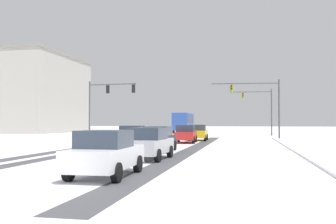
{
  "coord_description": "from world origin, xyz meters",
  "views": [
    {
      "loc": [
        6.86,
        -8.81,
        1.92
      ],
      "look_at": [
        0.0,
        25.07,
        2.8
      ],
      "focal_mm": 40.83,
      "sensor_mm": 36.0,
      "label": 1
    }
  ],
  "objects_px": {
    "traffic_signal_near_left": "(105,98)",
    "car_silver_fifth": "(149,143)",
    "car_grey_third": "(133,136)",
    "car_white_sixth": "(106,153)",
    "car_yellow_cab_lead": "(198,132)",
    "bus_oncoming": "(184,121)",
    "traffic_signal_far_right": "(260,104)",
    "car_red_second": "(186,134)",
    "car_black_fourth": "(158,139)",
    "traffic_signal_near_right": "(259,98)"
  },
  "relations": [
    {
      "from": "car_white_sixth",
      "to": "bus_oncoming",
      "type": "distance_m",
      "value": 53.88
    },
    {
      "from": "car_red_second",
      "to": "car_grey_third",
      "type": "xyz_separation_m",
      "value": [
        -3.16,
        -6.13,
        0.0
      ]
    },
    {
      "from": "car_yellow_cab_lead",
      "to": "car_grey_third",
      "type": "relative_size",
      "value": 1.0
    },
    {
      "from": "traffic_signal_far_right",
      "to": "bus_oncoming",
      "type": "height_order",
      "value": "traffic_signal_far_right"
    },
    {
      "from": "car_black_fourth",
      "to": "traffic_signal_near_right",
      "type": "bearing_deg",
      "value": 69.39
    },
    {
      "from": "car_silver_fifth",
      "to": "car_white_sixth",
      "type": "height_order",
      "value": "same"
    },
    {
      "from": "car_yellow_cab_lead",
      "to": "car_red_second",
      "type": "relative_size",
      "value": 0.99
    },
    {
      "from": "traffic_signal_near_left",
      "to": "car_white_sixth",
      "type": "bearing_deg",
      "value": -69.17
    },
    {
      "from": "traffic_signal_near_left",
      "to": "car_white_sixth",
      "type": "distance_m",
      "value": 30.03
    },
    {
      "from": "car_yellow_cab_lead",
      "to": "car_black_fourth",
      "type": "relative_size",
      "value": 1.01
    },
    {
      "from": "traffic_signal_far_right",
      "to": "traffic_signal_near_left",
      "type": "distance_m",
      "value": 22.41
    },
    {
      "from": "car_red_second",
      "to": "car_black_fourth",
      "type": "xyz_separation_m",
      "value": [
        -0.18,
        -10.36,
        0.0
      ]
    },
    {
      "from": "car_grey_third",
      "to": "car_white_sixth",
      "type": "xyz_separation_m",
      "value": [
        3.66,
        -15.44,
        0.0
      ]
    },
    {
      "from": "car_silver_fifth",
      "to": "car_grey_third",
      "type": "bearing_deg",
      "value": 111.37
    },
    {
      "from": "car_grey_third",
      "to": "car_black_fourth",
      "type": "bearing_deg",
      "value": -54.85
    },
    {
      "from": "car_red_second",
      "to": "bus_oncoming",
      "type": "xyz_separation_m",
      "value": [
        -5.33,
        31.98,
        1.18
      ]
    },
    {
      "from": "car_white_sixth",
      "to": "bus_oncoming",
      "type": "height_order",
      "value": "bus_oncoming"
    },
    {
      "from": "car_black_fourth",
      "to": "car_white_sixth",
      "type": "relative_size",
      "value": 1.0
    },
    {
      "from": "traffic_signal_far_right",
      "to": "car_white_sixth",
      "type": "bearing_deg",
      "value": -99.29
    },
    {
      "from": "car_white_sixth",
      "to": "car_red_second",
      "type": "bearing_deg",
      "value": 91.34
    },
    {
      "from": "traffic_signal_near_left",
      "to": "car_yellow_cab_lead",
      "type": "xyz_separation_m",
      "value": [
        10.65,
        -1.6,
        -3.81
      ]
    },
    {
      "from": "car_yellow_cab_lead",
      "to": "traffic_signal_near_left",
      "type": "bearing_deg",
      "value": 171.43
    },
    {
      "from": "traffic_signal_near_left",
      "to": "car_red_second",
      "type": "height_order",
      "value": "traffic_signal_near_left"
    },
    {
      "from": "traffic_signal_far_right",
      "to": "car_silver_fifth",
      "type": "distance_m",
      "value": 36.58
    },
    {
      "from": "car_white_sixth",
      "to": "bus_oncoming",
      "type": "xyz_separation_m",
      "value": [
        -5.84,
        53.55,
        1.18
      ]
    },
    {
      "from": "traffic_signal_far_right",
      "to": "car_yellow_cab_lead",
      "type": "distance_m",
      "value": 17.45
    },
    {
      "from": "car_red_second",
      "to": "car_black_fourth",
      "type": "distance_m",
      "value": 10.36
    },
    {
      "from": "bus_oncoming",
      "to": "car_red_second",
      "type": "bearing_deg",
      "value": -80.53
    },
    {
      "from": "car_red_second",
      "to": "car_black_fourth",
      "type": "height_order",
      "value": "same"
    },
    {
      "from": "car_yellow_cab_lead",
      "to": "car_black_fourth",
      "type": "distance_m",
      "value": 15.04
    },
    {
      "from": "car_black_fourth",
      "to": "car_white_sixth",
      "type": "xyz_separation_m",
      "value": [
        0.68,
        -11.21,
        0.0
      ]
    },
    {
      "from": "car_yellow_cab_lead",
      "to": "bus_oncoming",
      "type": "bearing_deg",
      "value": 102.18
    },
    {
      "from": "traffic_signal_far_right",
      "to": "traffic_signal_near_right",
      "type": "xyz_separation_m",
      "value": [
        -0.54,
        -12.11,
        0.1
      ]
    },
    {
      "from": "traffic_signal_near_right",
      "to": "car_white_sixth",
      "type": "relative_size",
      "value": 1.77
    },
    {
      "from": "traffic_signal_far_right",
      "to": "traffic_signal_near_right",
      "type": "relative_size",
      "value": 0.89
    },
    {
      "from": "traffic_signal_far_right",
      "to": "traffic_signal_near_right",
      "type": "height_order",
      "value": "same"
    },
    {
      "from": "traffic_signal_near_left",
      "to": "car_silver_fifth",
      "type": "distance_m",
      "value": 24.42
    },
    {
      "from": "traffic_signal_near_left",
      "to": "car_grey_third",
      "type": "xyz_separation_m",
      "value": [
        6.93,
        -12.4,
        -3.81
      ]
    },
    {
      "from": "car_silver_fifth",
      "to": "bus_oncoming",
      "type": "bearing_deg",
      "value": 96.99
    },
    {
      "from": "traffic_signal_near_left",
      "to": "car_silver_fifth",
      "type": "bearing_deg",
      "value": -64.03
    },
    {
      "from": "traffic_signal_far_right",
      "to": "car_red_second",
      "type": "relative_size",
      "value": 1.55
    },
    {
      "from": "traffic_signal_far_right",
      "to": "car_white_sixth",
      "type": "distance_m",
      "value": 42.61
    },
    {
      "from": "car_yellow_cab_lead",
      "to": "traffic_signal_far_right",
      "type": "bearing_deg",
      "value": 66.55
    },
    {
      "from": "traffic_signal_near_left",
      "to": "bus_oncoming",
      "type": "bearing_deg",
      "value": 79.53
    },
    {
      "from": "bus_oncoming",
      "to": "car_grey_third",
      "type": "bearing_deg",
      "value": -86.73
    },
    {
      "from": "car_grey_third",
      "to": "traffic_signal_near_right",
      "type": "bearing_deg",
      "value": 55.21
    },
    {
      "from": "traffic_signal_near_left",
      "to": "car_yellow_cab_lead",
      "type": "distance_m",
      "value": 11.42
    },
    {
      "from": "traffic_signal_near_right",
      "to": "traffic_signal_near_left",
      "type": "distance_m",
      "value": 17.01
    },
    {
      "from": "car_grey_third",
      "to": "car_black_fourth",
      "type": "relative_size",
      "value": 1.01
    },
    {
      "from": "traffic_signal_near_right",
      "to": "car_grey_third",
      "type": "relative_size",
      "value": 1.76
    }
  ]
}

